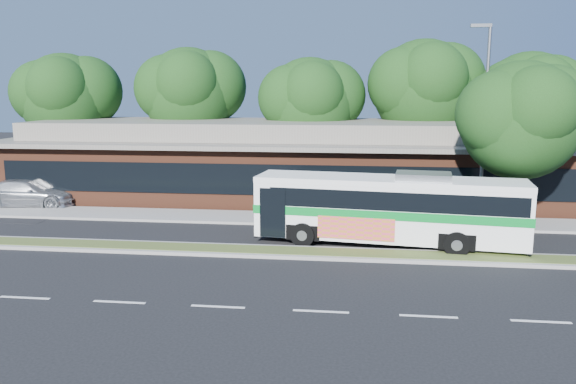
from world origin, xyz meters
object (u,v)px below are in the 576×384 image
transit_bus (390,205)px  sidewalk_tree (529,118)px  lamp_post (484,120)px  sedan (28,193)px

transit_bus → sidewalk_tree: bearing=33.9°
lamp_post → sedan: size_ratio=1.76×
lamp_post → sedan: bearing=175.6°
lamp_post → transit_bus: size_ratio=0.83×
sedan → sidewalk_tree: (24.99, -2.38, 4.31)m
lamp_post → transit_bus: (-4.27, -3.61, -3.23)m
transit_bus → sedan: bearing=171.3°
sidewalk_tree → sedan: bearing=174.6°
sedan → sidewalk_tree: sidewalk_tree is taller
transit_bus → sedan: size_ratio=2.12×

